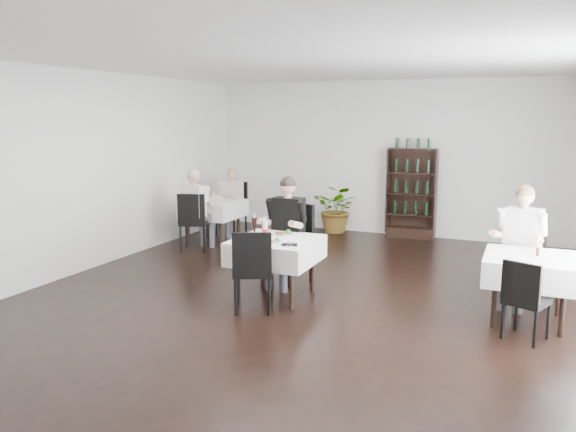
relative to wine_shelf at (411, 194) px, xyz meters
The scene contains 23 objects.
room_shell 4.40m from the wine_shelf, 97.92° to the right, with size 9.00×9.00×9.00m.
wine_shelf is the anchor object (origin of this frame).
main_table 4.41m from the wine_shelf, 101.78° to the right, with size 1.03×1.03×0.77m.
left_table 3.77m from the wine_shelf, 151.20° to the right, with size 0.98×0.98×0.77m.
right_table 4.54m from the wine_shelf, 62.38° to the right, with size 0.98×0.98×0.77m.
potted_tree 1.49m from the wine_shelf, behind, with size 0.87×0.76×0.97m, color #27561D.
main_chair_far 3.70m from the wine_shelf, 105.20° to the right, with size 0.66×0.66×1.11m.
main_chair_near 5.05m from the wine_shelf, 100.45° to the right, with size 0.61×0.61×1.00m.
left_chair_far 3.46m from the wine_shelf, 161.93° to the right, with size 0.52×0.53×1.04m.
left_chair_near 4.16m from the wine_shelf, 141.22° to the right, with size 0.60×0.60×1.02m.
right_chair_far 3.81m from the wine_shelf, 57.59° to the right, with size 0.58×0.59×1.14m.
right_chair_near 5.09m from the wine_shelf, 66.10° to the right, with size 0.52×0.52×0.86m.
diner_main 3.93m from the wine_shelf, 104.58° to the right, with size 0.58×0.58×1.51m.
diner_left_far 3.48m from the wine_shelf, 159.15° to the right, with size 0.53×0.54×1.32m.
diner_left_near 4.07m from the wine_shelf, 142.42° to the right, with size 0.56×0.56×1.43m.
diner_right_far 3.98m from the wine_shelf, 60.19° to the right, with size 0.62×0.66×1.50m.
plate_far 4.18m from the wine_shelf, 102.44° to the right, with size 0.27×0.27×0.08m.
plate_near 4.61m from the wine_shelf, 100.53° to the right, with size 0.23×0.23×0.07m.
pilsner_dark 4.49m from the wine_shelf, 105.55° to the right, with size 0.07×0.07×0.32m.
pilsner_lager 4.40m from the wine_shelf, 104.56° to the right, with size 0.06×0.06×0.26m.
coke_bottle 4.44m from the wine_shelf, 103.72° to the right, with size 0.07×0.07×0.28m.
napkin_cutlery 4.61m from the wine_shelf, 97.59° to the right, with size 0.23×0.21×0.02m.
pepper_mill 4.52m from the wine_shelf, 61.38° to the right, with size 0.04×0.04×0.09m, color black.
Camera 1 is at (2.58, -6.39, 2.32)m, focal length 35.00 mm.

